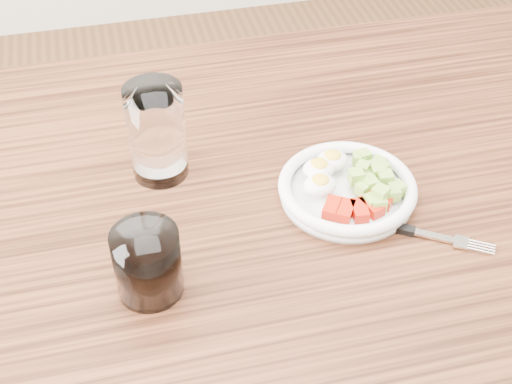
% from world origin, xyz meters
% --- Properties ---
extents(dining_table, '(1.50, 0.90, 0.77)m').
position_xyz_m(dining_table, '(0.00, 0.00, 0.67)').
color(dining_table, brown).
rests_on(dining_table, ground).
extents(bowl, '(0.19, 0.19, 0.04)m').
position_xyz_m(bowl, '(0.12, 0.00, 0.79)').
color(bowl, white).
rests_on(bowl, dining_table).
extents(fork, '(0.17, 0.11, 0.01)m').
position_xyz_m(fork, '(0.16, -0.07, 0.77)').
color(fork, black).
rests_on(fork, dining_table).
extents(water_glass, '(0.08, 0.08, 0.14)m').
position_xyz_m(water_glass, '(-0.12, 0.12, 0.84)').
color(water_glass, white).
rests_on(water_glass, dining_table).
extents(coffee_glass, '(0.08, 0.08, 0.09)m').
position_xyz_m(coffee_glass, '(-0.16, -0.09, 0.81)').
color(coffee_glass, white).
rests_on(coffee_glass, dining_table).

